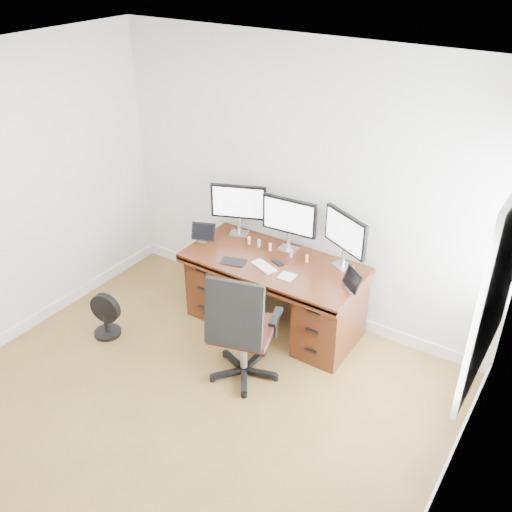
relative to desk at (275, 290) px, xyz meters
The scene contains 20 objects.
ground 1.87m from the desk, 90.00° to the right, with size 4.50×4.50×0.00m, color brown.
back_wall 1.04m from the desk, 90.00° to the left, with size 4.00×0.10×2.70m, color white.
right_wall 2.80m from the desk, 40.79° to the right, with size 0.10×4.50×2.70m.
desk is the anchor object (origin of this frame).
office_chair 0.84m from the desk, 77.96° to the right, with size 0.72×0.72×1.10m.
floor_fan 1.65m from the desk, 141.15° to the right, with size 0.31×0.26×0.45m.
monitor_left 0.93m from the desk, 157.68° to the left, with size 0.52×0.24×0.53m.
monitor_center 0.72m from the desk, 89.98° to the left, with size 0.55×0.15×0.53m.
monitor_right 0.93m from the desk, 22.33° to the left, with size 0.51×0.28×0.53m.
tablet_left 0.90m from the desk, behind, with size 0.25×0.15×0.19m.
tablet_right 0.92m from the desk, ahead, with size 0.23×0.20×0.19m.
keyboard 0.40m from the desk, 95.61° to the right, with size 0.26×0.11×0.01m, color silver.
trackpad 0.48m from the desk, 39.78° to the right, with size 0.14×0.14×0.01m, color #BABDC2.
drawing_tablet 0.53m from the desk, 140.01° to the right, with size 0.23×0.15×0.01m, color black.
phone 0.36m from the desk, 39.75° to the right, with size 0.13×0.06×0.01m, color black.
figurine_yellow 0.56m from the desk, 162.32° to the left, with size 0.03×0.03×0.08m.
figurine_blue 0.49m from the desk, 155.45° to the left, with size 0.03×0.03×0.08m.
figurine_pink 0.43m from the desk, 137.89° to the left, with size 0.03×0.03×0.08m.
figurine_purple 0.42m from the desk, 49.67° to the left, with size 0.03×0.03×0.08m.
figurine_orange 0.49m from the desk, 23.86° to the left, with size 0.03×0.03×0.08m.
Camera 1 is at (2.36, -2.11, 3.47)m, focal length 40.00 mm.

